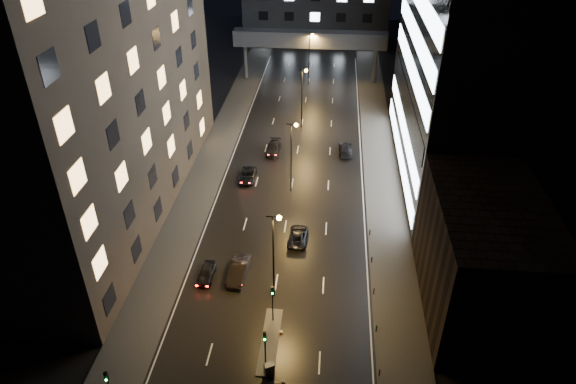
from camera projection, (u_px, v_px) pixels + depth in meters
The scene contains 24 objects.
ground at pixel (298, 150), 79.62m from camera, with size 160.00×160.00×0.00m, color black.
sidewalk_left at pixel (212, 161), 76.37m from camera, with size 5.00×110.00×0.15m, color #383533.
sidewalk_right at pixel (381, 169), 74.43m from camera, with size 5.00×110.00×0.15m, color #383533.
building_left at pixel (88, 50), 57.14m from camera, with size 15.00×48.00×40.00m, color #2D2319.
building_right_low at pixel (483, 256), 48.88m from camera, with size 10.00×18.00×12.00m, color black.
building_right_glass at pixel (503, 10), 62.14m from camera, with size 20.00×36.00×45.00m, color black.
skybridge at pixel (310, 40), 100.21m from camera, with size 30.00×3.00×10.00m.
median_island at pixel (270, 341), 47.76m from camera, with size 1.60×8.00×0.15m, color #383533.
traffic_signal_near at pixel (273, 298), 48.21m from camera, with size 0.28×0.34×4.40m.
traffic_signal_far at pixel (265, 344), 43.61m from camera, with size 0.28×0.34×4.40m.
bollard_row at pixel (375, 310), 50.56m from camera, with size 0.12×25.12×0.90m.
streetlight_near at pixel (275, 246), 49.31m from camera, with size 1.45×0.50×10.15m.
streetlight_mid_a at pixel (292, 149), 66.05m from camera, with size 1.45×0.50×10.15m.
streetlight_mid_b at pixel (303, 91), 82.78m from camera, with size 1.45×0.50×10.15m.
streetlight_far at pixel (310, 52), 99.52m from camera, with size 1.45×0.50×10.15m.
car_away_a at pixel (207, 273), 54.80m from camera, with size 1.52×3.77×1.28m, color black.
car_away_b at pixel (239, 270), 54.89m from camera, with size 1.75×5.01×1.65m, color black.
car_away_c at pixel (248, 175), 71.81m from camera, with size 2.16×4.68×1.30m, color black.
car_away_d at pixel (274, 149), 78.42m from camera, with size 2.00×4.93×1.43m, color black.
car_toward_a at pixel (298, 236), 60.28m from camera, with size 2.13×4.61×1.28m, color black.
car_toward_b at pixel (345, 149), 78.29m from camera, with size 2.03×4.99×1.45m, color black.
utility_cabinet at pixel (269, 369), 44.26m from camera, with size 0.85×0.57×1.24m, color #464648.
cone_a at pixel (281, 332), 48.43m from camera, with size 0.38×0.38×0.52m, color #DB3E0B.
cone_b at pixel (283, 381), 43.82m from camera, with size 0.38×0.38×0.52m, color red.
Camera 1 is at (4.98, -30.32, 37.63)m, focal length 32.00 mm.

